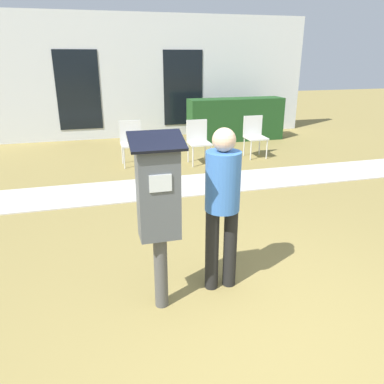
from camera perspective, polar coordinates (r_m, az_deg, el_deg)
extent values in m
plane|color=olive|center=(3.28, 11.29, -21.65)|extent=(40.00, 40.00, 0.00)
cube|color=beige|center=(6.51, -3.80, 0.77)|extent=(12.00, 1.10, 0.02)
cube|color=silver|center=(10.63, -9.22, 16.86)|extent=(10.00, 0.24, 3.20)
cube|color=black|center=(10.45, -16.93, 14.58)|extent=(1.10, 0.02, 2.00)
cube|color=black|center=(10.77, -1.36, 15.54)|extent=(1.10, 0.02, 2.00)
cylinder|color=#4C4C4C|center=(3.42, -4.77, -12.00)|extent=(0.12, 0.12, 0.70)
cube|color=#4C5156|center=(3.08, -5.17, -0.11)|extent=(0.34, 0.22, 0.80)
cube|color=silver|center=(2.94, -4.83, 1.33)|extent=(0.18, 0.01, 0.14)
cube|color=black|center=(2.96, -5.43, 7.75)|extent=(0.44, 0.31, 0.12)
cylinder|color=black|center=(3.62, 3.06, -8.83)|extent=(0.13, 0.13, 0.82)
cylinder|color=black|center=(3.68, 5.75, -8.44)|extent=(0.13, 0.13, 0.82)
cylinder|color=#386BB7|center=(3.37, 4.72, 1.62)|extent=(0.32, 0.32, 0.55)
sphere|color=#D8AD8C|center=(3.27, 4.91, 7.93)|extent=(0.21, 0.21, 0.21)
cylinder|color=silver|center=(7.67, -10.29, 5.07)|extent=(0.03, 0.03, 0.42)
cylinder|color=silver|center=(7.71, -7.47, 5.30)|extent=(0.03, 0.03, 0.42)
cylinder|color=silver|center=(8.03, -10.56, 5.74)|extent=(0.03, 0.03, 0.42)
cylinder|color=silver|center=(8.07, -7.86, 5.96)|extent=(0.03, 0.03, 0.42)
cube|color=silver|center=(7.81, -9.13, 7.15)|extent=(0.44, 0.44, 0.04)
cube|color=silver|center=(7.96, -9.40, 9.13)|extent=(0.44, 0.04, 0.44)
cylinder|color=silver|center=(7.65, 0.14, 5.36)|extent=(0.03, 0.03, 0.42)
cylinder|color=silver|center=(7.76, 2.86, 5.55)|extent=(0.03, 0.03, 0.42)
cylinder|color=silver|center=(8.01, -0.59, 6.03)|extent=(0.03, 0.03, 0.42)
cylinder|color=silver|center=(8.11, 2.03, 6.20)|extent=(0.03, 0.03, 0.42)
cube|color=silver|center=(7.83, 1.12, 7.42)|extent=(0.44, 0.44, 0.04)
cube|color=silver|center=(7.97, 0.72, 9.40)|extent=(0.44, 0.04, 0.44)
cylinder|color=silver|center=(8.28, 8.96, 6.26)|extent=(0.03, 0.03, 0.42)
cylinder|color=silver|center=(8.44, 11.33, 6.38)|extent=(0.03, 0.03, 0.42)
cylinder|color=silver|center=(8.62, 7.93, 6.86)|extent=(0.03, 0.03, 0.42)
cylinder|color=silver|center=(8.77, 10.24, 6.97)|extent=(0.03, 0.03, 0.42)
cube|color=silver|center=(8.48, 9.71, 8.13)|extent=(0.44, 0.44, 0.04)
cube|color=silver|center=(8.61, 9.23, 9.96)|extent=(0.44, 0.04, 0.44)
cube|color=#1E471E|center=(10.22, 6.65, 10.93)|extent=(2.55, 0.60, 1.10)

